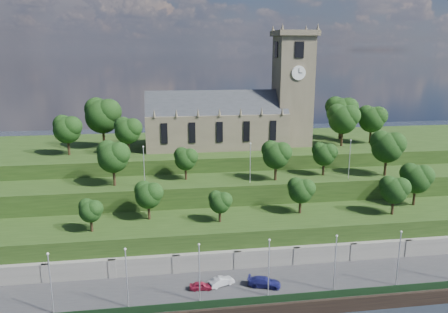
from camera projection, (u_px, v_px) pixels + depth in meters
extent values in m
cube|color=#2D2D30|center=(275.00, 288.00, 67.60)|extent=(160.00, 12.00, 2.00)
cube|color=black|center=(286.00, 310.00, 61.76)|extent=(160.00, 0.50, 2.20)
cube|color=black|center=(285.00, 298.00, 62.03)|extent=(160.00, 0.10, 1.20)
cube|color=slate|center=(266.00, 261.00, 73.02)|extent=(160.00, 2.00, 5.00)
cube|color=slate|center=(46.00, 279.00, 67.33)|extent=(1.20, 0.60, 5.00)
cube|color=slate|center=(113.00, 274.00, 68.74)|extent=(1.20, 0.60, 5.00)
cube|color=slate|center=(176.00, 270.00, 70.14)|extent=(1.20, 0.60, 5.00)
cube|color=slate|center=(237.00, 266.00, 71.54)|extent=(1.20, 0.60, 5.00)
cube|color=slate|center=(296.00, 262.00, 72.95)|extent=(1.20, 0.60, 5.00)
cube|color=slate|center=(353.00, 258.00, 74.35)|extent=(1.20, 0.60, 5.00)
cube|color=slate|center=(407.00, 254.00, 75.76)|extent=(1.20, 0.60, 5.00)
cube|color=#1F3612|center=(258.00, 238.00, 78.43)|extent=(160.00, 12.00, 8.00)
cube|color=#1F3612|center=(247.00, 207.00, 88.53)|extent=(160.00, 10.00, 12.00)
cube|color=#1F3612|center=(230.00, 172.00, 108.36)|extent=(160.00, 32.00, 15.00)
cube|color=brown|center=(216.00, 129.00, 101.22)|extent=(32.00, 12.00, 8.00)
cube|color=#26292E|center=(216.00, 112.00, 100.27)|extent=(32.00, 10.18, 10.18)
cone|color=brown|center=(154.00, 113.00, 92.33)|extent=(0.70, 0.70, 1.80)
cone|color=brown|center=(176.00, 113.00, 92.98)|extent=(0.70, 0.70, 1.80)
cone|color=brown|center=(198.00, 112.00, 93.64)|extent=(0.70, 0.70, 1.80)
cone|color=brown|center=(220.00, 112.00, 94.29)|extent=(0.70, 0.70, 1.80)
cone|color=brown|center=(241.00, 111.00, 94.95)|extent=(0.70, 0.70, 1.80)
cone|color=brown|center=(262.00, 111.00, 95.60)|extent=(0.70, 0.70, 1.80)
cone|color=brown|center=(282.00, 111.00, 96.26)|extent=(0.70, 0.70, 1.80)
cube|color=black|center=(164.00, 133.00, 93.57)|extent=(1.40, 0.25, 4.50)
cube|color=black|center=(192.00, 133.00, 94.42)|extent=(1.40, 0.25, 4.50)
cube|color=black|center=(220.00, 132.00, 95.26)|extent=(1.40, 0.25, 4.50)
cube|color=black|center=(247.00, 131.00, 96.10)|extent=(1.40, 0.25, 4.50)
cube|color=black|center=(273.00, 131.00, 96.94)|extent=(1.40, 0.25, 4.50)
cube|color=brown|center=(292.00, 92.00, 101.73)|extent=(8.00, 8.00, 25.00)
cube|color=brown|center=(295.00, 33.00, 98.62)|extent=(9.20, 9.20, 1.20)
cone|color=brown|center=(282.00, 27.00, 93.93)|extent=(0.80, 0.80, 1.60)
cone|color=brown|center=(273.00, 28.00, 101.62)|extent=(0.80, 0.80, 1.60)
cone|color=brown|center=(318.00, 27.00, 95.06)|extent=(0.80, 0.80, 1.60)
cone|color=brown|center=(306.00, 29.00, 102.75)|extent=(0.80, 0.80, 1.60)
cube|color=black|center=(300.00, 50.00, 95.56)|extent=(2.00, 0.25, 3.50)
cube|color=black|center=(289.00, 50.00, 103.40)|extent=(2.00, 0.25, 3.50)
cube|color=black|center=(277.00, 50.00, 98.91)|extent=(0.25, 2.00, 3.50)
cube|color=black|center=(311.00, 50.00, 100.05)|extent=(0.25, 2.00, 3.50)
cylinder|color=white|center=(299.00, 73.00, 96.70)|extent=(3.20, 0.30, 3.20)
cylinder|color=white|center=(310.00, 72.00, 101.24)|extent=(0.30, 3.20, 3.20)
cube|color=black|center=(299.00, 71.00, 96.41)|extent=(0.12, 0.05, 1.10)
cube|color=black|center=(301.00, 73.00, 96.59)|extent=(0.80, 0.05, 0.12)
cylinder|color=black|center=(92.00, 224.00, 71.28)|extent=(0.47, 0.47, 2.37)
sphere|color=black|center=(91.00, 211.00, 70.74)|extent=(3.69, 3.69, 3.69)
sphere|color=black|center=(95.00, 209.00, 70.35)|extent=(2.77, 2.77, 2.77)
sphere|color=black|center=(87.00, 206.00, 70.91)|extent=(2.58, 2.58, 2.58)
cylinder|color=black|center=(149.00, 211.00, 76.35)|extent=(0.49, 0.49, 2.97)
sphere|color=black|center=(148.00, 196.00, 75.67)|extent=(4.62, 4.62, 4.62)
sphere|color=black|center=(154.00, 192.00, 75.19)|extent=(3.46, 3.46, 3.46)
sphere|color=black|center=(143.00, 190.00, 75.89)|extent=(3.23, 3.23, 3.23)
cylinder|color=black|center=(220.00, 215.00, 75.24)|extent=(0.47, 0.47, 2.38)
sphere|color=black|center=(220.00, 203.00, 74.69)|extent=(3.70, 3.70, 3.70)
sphere|color=black|center=(224.00, 200.00, 74.31)|extent=(2.77, 2.77, 2.77)
sphere|color=black|center=(216.00, 198.00, 74.87)|extent=(2.59, 2.59, 2.59)
cylinder|color=black|center=(300.00, 206.00, 79.21)|extent=(0.49, 0.49, 2.85)
sphere|color=black|center=(301.00, 191.00, 78.56)|extent=(4.44, 4.44, 4.44)
sphere|color=black|center=(306.00, 188.00, 78.10)|extent=(3.33, 3.33, 3.33)
sphere|color=black|center=(296.00, 186.00, 78.77)|extent=(3.11, 3.11, 3.11)
cylinder|color=black|center=(393.00, 206.00, 78.59)|extent=(0.50, 0.50, 3.06)
sphere|color=black|center=(394.00, 191.00, 77.89)|extent=(4.76, 4.76, 4.76)
sphere|color=black|center=(401.00, 187.00, 77.40)|extent=(3.57, 3.57, 3.57)
sphere|color=black|center=(389.00, 185.00, 78.12)|extent=(3.33, 3.33, 3.33)
cylinder|color=black|center=(414.00, 196.00, 83.31)|extent=(0.52, 0.52, 3.51)
sphere|color=black|center=(416.00, 179.00, 82.51)|extent=(5.46, 5.46, 5.46)
sphere|color=black|center=(424.00, 176.00, 81.94)|extent=(4.09, 4.09, 4.09)
sphere|color=black|center=(410.00, 173.00, 82.77)|extent=(3.82, 3.82, 3.82)
cylinder|color=black|center=(114.00, 176.00, 82.10)|extent=(0.52, 0.52, 3.70)
sphere|color=black|center=(113.00, 158.00, 81.25)|extent=(5.76, 5.76, 5.76)
sphere|color=black|center=(119.00, 154.00, 80.65)|extent=(4.32, 4.32, 4.32)
sphere|color=black|center=(108.00, 151.00, 81.52)|extent=(4.03, 4.03, 4.03)
cylinder|color=black|center=(186.00, 173.00, 86.04)|extent=(0.48, 0.48, 2.77)
sphere|color=black|center=(186.00, 159.00, 85.40)|extent=(4.31, 4.31, 4.31)
sphere|color=black|center=(190.00, 157.00, 84.95)|extent=(3.24, 3.24, 3.24)
sphere|color=black|center=(181.00, 155.00, 85.61)|extent=(3.02, 3.02, 3.02)
cylinder|color=black|center=(275.00, 172.00, 85.52)|extent=(0.51, 0.51, 3.38)
sphere|color=black|center=(276.00, 156.00, 84.75)|extent=(5.26, 5.26, 5.26)
sphere|color=black|center=(282.00, 152.00, 84.20)|extent=(3.94, 3.94, 3.94)
sphere|color=black|center=(271.00, 150.00, 85.00)|extent=(3.68, 3.68, 3.68)
cylinder|color=black|center=(323.00, 168.00, 88.99)|extent=(0.49, 0.49, 2.92)
sphere|color=black|center=(324.00, 155.00, 88.32)|extent=(4.53, 4.53, 4.53)
sphere|color=black|center=(329.00, 152.00, 87.85)|extent=(3.40, 3.40, 3.40)
sphere|color=black|center=(320.00, 150.00, 88.54)|extent=(3.17, 3.17, 3.17)
cylinder|color=black|center=(385.00, 166.00, 88.68)|extent=(0.54, 0.54, 3.98)
sphere|color=black|center=(387.00, 148.00, 87.77)|extent=(6.18, 6.18, 6.18)
sphere|color=black|center=(395.00, 143.00, 87.13)|extent=(4.64, 4.64, 4.64)
sphere|color=black|center=(381.00, 141.00, 88.07)|extent=(4.33, 4.33, 4.33)
cylinder|color=black|center=(69.00, 146.00, 93.34)|extent=(0.52, 0.52, 3.70)
sphere|color=black|center=(67.00, 130.00, 92.49)|extent=(5.76, 5.76, 5.76)
sphere|color=black|center=(72.00, 126.00, 91.90)|extent=(4.32, 4.32, 4.32)
sphere|color=black|center=(62.00, 124.00, 92.77)|extent=(4.03, 4.03, 4.03)
cylinder|color=black|center=(104.00, 137.00, 99.89)|extent=(0.58, 0.58, 4.97)
sphere|color=black|center=(102.00, 116.00, 98.75)|extent=(7.72, 7.72, 7.72)
sphere|color=black|center=(109.00, 112.00, 97.95)|extent=(5.79, 5.79, 5.79)
sphere|color=black|center=(96.00, 109.00, 99.13)|extent=(5.41, 5.41, 5.41)
cylinder|color=black|center=(129.00, 147.00, 93.23)|extent=(0.52, 0.52, 3.52)
sphere|color=black|center=(128.00, 131.00, 92.42)|extent=(5.47, 5.47, 5.47)
sphere|color=black|center=(133.00, 128.00, 91.85)|extent=(4.10, 4.10, 4.10)
sphere|color=black|center=(123.00, 126.00, 92.68)|extent=(3.83, 3.83, 3.83)
cylinder|color=black|center=(342.00, 137.00, 101.91)|extent=(0.55, 0.55, 4.25)
sphere|color=black|center=(343.00, 120.00, 100.94)|extent=(6.61, 6.61, 6.61)
sphere|color=black|center=(350.00, 116.00, 100.25)|extent=(4.96, 4.96, 4.96)
sphere|color=black|center=(337.00, 114.00, 101.25)|extent=(4.63, 4.63, 4.63)
cylinder|color=black|center=(340.00, 130.00, 109.96)|extent=(0.57, 0.57, 4.62)
sphere|color=black|center=(341.00, 112.00, 108.90)|extent=(7.18, 7.18, 7.18)
sphere|color=black|center=(348.00, 108.00, 108.16)|extent=(5.39, 5.39, 5.39)
sphere|color=black|center=(335.00, 106.00, 109.25)|extent=(5.03, 5.03, 5.03)
cylinder|color=black|center=(370.00, 135.00, 105.01)|extent=(0.53, 0.53, 3.94)
sphere|color=black|center=(372.00, 120.00, 104.11)|extent=(6.12, 6.12, 6.12)
sphere|color=black|center=(378.00, 116.00, 103.47)|extent=(4.59, 4.59, 4.59)
sphere|color=black|center=(366.00, 114.00, 104.40)|extent=(4.29, 4.29, 4.29)
cylinder|color=#B2B2B7|center=(51.00, 284.00, 58.48)|extent=(0.16, 0.16, 8.66)
sphere|color=silver|center=(48.00, 254.00, 57.43)|extent=(0.36, 0.36, 0.36)
cylinder|color=#B2B2B7|center=(127.00, 279.00, 59.89)|extent=(0.16, 0.16, 8.66)
sphere|color=silver|center=(125.00, 249.00, 58.83)|extent=(0.36, 0.36, 0.36)
cylinder|color=#B2B2B7|center=(199.00, 274.00, 61.29)|extent=(0.16, 0.16, 8.66)
sphere|color=silver|center=(199.00, 244.00, 60.23)|extent=(0.36, 0.36, 0.36)
cylinder|color=#B2B2B7|center=(269.00, 269.00, 62.69)|extent=(0.16, 0.16, 8.66)
sphere|color=silver|center=(269.00, 240.00, 61.64)|extent=(0.36, 0.36, 0.36)
cylinder|color=#B2B2B7|center=(335.00, 264.00, 64.10)|extent=(0.16, 0.16, 8.66)
sphere|color=silver|center=(337.00, 236.00, 63.04)|extent=(0.36, 0.36, 0.36)
cylinder|color=#B2B2B7|center=(398.00, 259.00, 65.50)|extent=(0.16, 0.16, 8.66)
sphere|color=silver|center=(401.00, 232.00, 64.45)|extent=(0.36, 0.36, 0.36)
cylinder|color=#B2B2B7|center=(144.00, 168.00, 80.51)|extent=(0.16, 0.16, 7.62)
sphere|color=silver|center=(143.00, 147.00, 79.57)|extent=(0.36, 0.36, 0.36)
cylinder|color=#B2B2B7|center=(250.00, 164.00, 83.31)|extent=(0.16, 0.16, 7.62)
sphere|color=silver|center=(251.00, 143.00, 82.38)|extent=(0.36, 0.36, 0.36)
cylinder|color=#B2B2B7|center=(349.00, 160.00, 86.12)|extent=(0.16, 0.16, 7.62)
sphere|color=silver|center=(351.00, 140.00, 85.19)|extent=(0.36, 0.36, 0.36)
imported|color=maroon|center=(201.00, 286.00, 65.29)|extent=(3.55, 1.64, 1.18)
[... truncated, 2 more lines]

